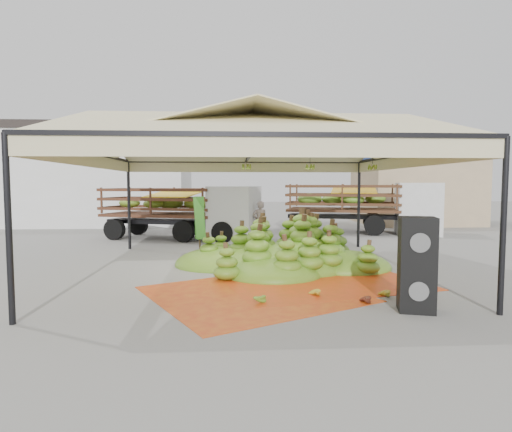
{
  "coord_description": "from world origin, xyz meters",
  "views": [
    {
      "loc": [
        -0.57,
        -10.83,
        2.19
      ],
      "look_at": [
        0.2,
        1.5,
        1.3
      ],
      "focal_mm": 30.0,
      "sensor_mm": 36.0,
      "label": 1
    }
  ],
  "objects": [
    {
      "name": "ground",
      "position": [
        0.0,
        0.0,
        0.0
      ],
      "size": [
        90.0,
        90.0,
        0.0
      ],
      "primitive_type": "plane",
      "color": "slate",
      "rests_on": "ground"
    },
    {
      "name": "canopy_tent",
      "position": [
        0.0,
        0.0,
        3.3
      ],
      "size": [
        8.1,
        8.1,
        4.0
      ],
      "color": "black",
      "rests_on": "ground"
    },
    {
      "name": "building_white",
      "position": [
        -10.0,
        14.0,
        2.71
      ],
      "size": [
        14.3,
        6.3,
        5.4
      ],
      "color": "silver",
      "rests_on": "ground"
    },
    {
      "name": "building_tan",
      "position": [
        10.0,
        13.0,
        2.07
      ],
      "size": [
        6.3,
        5.3,
        4.1
      ],
      "color": "tan",
      "rests_on": "ground"
    },
    {
      "name": "tarp_left",
      "position": [
        -0.11,
        -2.36,
        0.01
      ],
      "size": [
        5.0,
        4.92,
        0.01
      ],
      "primitive_type": "cube",
      "rotation": [
        0.0,
        0.0,
        0.48
      ],
      "color": "#C65E12",
      "rests_on": "ground"
    },
    {
      "name": "tarp_right",
      "position": [
        1.36,
        -0.71,
        0.01
      ],
      "size": [
        5.28,
        5.43,
        0.01
      ],
      "primitive_type": "cube",
      "rotation": [
        0.0,
        0.0,
        0.26
      ],
      "color": "red",
      "rests_on": "ground"
    },
    {
      "name": "banana_heap",
      "position": [
        0.94,
        0.51,
        0.65
      ],
      "size": [
        6.59,
        5.65,
        1.29
      ],
      "primitive_type": "ellipsoid",
      "rotation": [
        0.0,
        0.0,
        0.12
      ],
      "color": "#3E7217",
      "rests_on": "ground"
    },
    {
      "name": "hand_yellow_a",
      "position": [
        2.39,
        -2.77,
        0.1
      ],
      "size": [
        0.47,
        0.4,
        0.2
      ],
      "primitive_type": "ellipsoid",
      "rotation": [
        0.0,
        0.0,
        0.08
      ],
      "color": "gold",
      "rests_on": "ground"
    },
    {
      "name": "hand_yellow_b",
      "position": [
        1.05,
        -2.62,
        0.1
      ],
      "size": [
        0.52,
        0.47,
        0.2
      ],
      "primitive_type": "ellipsoid",
      "rotation": [
        0.0,
        0.0,
        0.31
      ],
      "color": "gold",
      "rests_on": "ground"
    },
    {
      "name": "hand_red_a",
      "position": [
        1.25,
        -1.11,
        0.09
      ],
      "size": [
        0.45,
        0.4,
        0.18
      ],
      "primitive_type": "ellipsoid",
      "rotation": [
        0.0,
        0.0,
        0.25
      ],
      "color": "#551B13",
      "rests_on": "ground"
    },
    {
      "name": "hand_red_b",
      "position": [
        1.86,
        -3.18,
        0.11
      ],
      "size": [
        0.49,
        0.42,
        0.21
      ],
      "primitive_type": "ellipsoid",
      "rotation": [
        0.0,
        0.0,
        -0.08
      ],
      "color": "#581E14",
      "rests_on": "ground"
    },
    {
      "name": "hand_green",
      "position": [
        -0.07,
        -2.94,
        0.1
      ],
      "size": [
        0.59,
        0.55,
        0.21
      ],
      "primitive_type": "ellipsoid",
      "rotation": [
        0.0,
        0.0,
        -0.5
      ],
      "color": "#41851B",
      "rests_on": "ground"
    },
    {
      "name": "hanging_bunches",
      "position": [
        1.33,
        -0.82,
        2.62
      ],
      "size": [
        3.24,
        0.24,
        0.2
      ],
      "color": "#58811A",
      "rests_on": "ground"
    },
    {
      "name": "speaker_stack",
      "position": [
        2.67,
        -3.7,
        0.82
      ],
      "size": [
        0.71,
        0.66,
        1.65
      ],
      "rotation": [
        0.0,
        0.0,
        -0.27
      ],
      "color": "black",
      "rests_on": "ground"
    },
    {
      "name": "banana_leaves",
      "position": [
        -1.65,
        1.78,
        0.0
      ],
      "size": [
        0.96,
        1.36,
        3.7
      ],
      "primitive_type": null,
      "color": "#27721E",
      "rests_on": "ground"
    },
    {
      "name": "vendor",
      "position": [
        0.6,
        5.41,
        0.79
      ],
      "size": [
        0.64,
        0.48,
        1.59
      ],
      "primitive_type": "imported",
      "rotation": [
        0.0,
        0.0,
        3.32
      ],
      "color": "gray",
      "rests_on": "ground"
    },
    {
      "name": "truck_left",
      "position": [
        -2.3,
        6.61,
        1.32
      ],
      "size": [
        6.61,
        3.92,
        2.15
      ],
      "rotation": [
        0.0,
        0.0,
        -0.31
      ],
      "color": "#522A1B",
      "rests_on": "ground"
    },
    {
      "name": "truck_right",
      "position": [
        5.76,
        8.37,
        1.41
      ],
      "size": [
        7.05,
        4.07,
        2.29
      ],
      "rotation": [
        0.0,
        0.0,
        -0.29
      ],
      "color": "#4F2C1A",
      "rests_on": "ground"
    }
  ]
}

